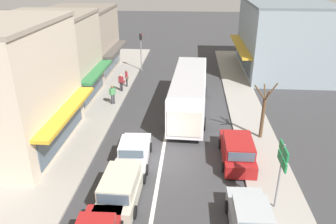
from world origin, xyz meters
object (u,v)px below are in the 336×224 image
parked_sedan_kerb_front (251,221)px  street_tree_right (263,114)px  wagon_behind_bus_mid (121,187)px  pedestrian_far_walker (127,77)px  sedan_behind_bus_near (134,153)px  directional_road_sign (282,162)px  city_bus (189,90)px  pedestrian_with_handbag_near (121,82)px  traffic_light_downstreet (141,46)px  parked_wagon_kerb_second (237,150)px  pedestrian_browsing_midblock (113,94)px

parked_sedan_kerb_front → street_tree_right: 9.15m
wagon_behind_bus_mid → pedestrian_far_walker: (-2.87, 16.39, 0.32)m
sedan_behind_bus_near → street_tree_right: (8.13, 3.57, 1.22)m
sedan_behind_bus_near → directional_road_sign: bearing=-25.4°
street_tree_right → wagon_behind_bus_mid: bearing=-139.3°
city_bus → directional_road_sign: bearing=-68.6°
wagon_behind_bus_mid → pedestrian_with_handbag_near: (-3.12, 15.10, 0.32)m
directional_road_sign → pedestrian_far_walker: size_ratio=2.21×
city_bus → traffic_light_downstreet: traffic_light_downstreet is taller
city_bus → parked_sedan_kerb_front: (2.95, -12.90, -1.22)m
sedan_behind_bus_near → street_tree_right: bearing=23.7°
parked_sedan_kerb_front → parked_wagon_kerb_second: parked_wagon_kerb_second is taller
pedestrian_with_handbag_near → traffic_light_downstreet: bearing=82.8°
traffic_light_downstreet → pedestrian_with_handbag_near: size_ratio=2.58×
parked_sedan_kerb_front → pedestrian_with_handbag_near: pedestrian_with_handbag_near is taller
traffic_light_downstreet → pedestrian_far_walker: traffic_light_downstreet is taller
parked_sedan_kerb_front → parked_wagon_kerb_second: size_ratio=0.94×
wagon_behind_bus_mid → pedestrian_with_handbag_near: size_ratio=2.79×
city_bus → pedestrian_browsing_midblock: city_bus is taller
directional_road_sign → pedestrian_far_walker: directional_road_sign is taller
wagon_behind_bus_mid → parked_sedan_kerb_front: (6.13, -1.82, -0.08)m
directional_road_sign → street_tree_right: 7.22m
pedestrian_far_walker → pedestrian_browsing_midblock: bearing=-94.6°
street_tree_right → pedestrian_with_handbag_near: 13.90m
city_bus → street_tree_right: bearing=-39.2°
pedestrian_with_handbag_near → wagon_behind_bus_mid: bearing=-78.3°
parked_wagon_kerb_second → parked_sedan_kerb_front: bearing=-90.8°
sedan_behind_bus_near → traffic_light_downstreet: size_ratio=1.02×
parked_sedan_kerb_front → directional_road_sign: size_ratio=1.18×
parked_wagon_kerb_second → traffic_light_downstreet: size_ratio=1.07×
city_bus → wagon_behind_bus_mid: 11.58m
traffic_light_downstreet → pedestrian_browsing_midblock: traffic_light_downstreet is taller
sedan_behind_bus_near → parked_sedan_kerb_front: bearing=-40.8°
wagon_behind_bus_mid → pedestrian_with_handbag_near: pedestrian_with_handbag_near is taller
pedestrian_browsing_midblock → parked_wagon_kerb_second: bearing=-40.1°
city_bus → pedestrian_far_walker: bearing=138.7°
pedestrian_browsing_midblock → city_bus: bearing=-8.2°
pedestrian_with_handbag_near → pedestrian_browsing_midblock: same height
sedan_behind_bus_near → directional_road_sign: size_ratio=1.18×
directional_road_sign → pedestrian_with_handbag_near: (-10.70, 15.24, -1.64)m
city_bus → traffic_light_downstreet: 12.16m
city_bus → sedan_behind_bus_near: 8.35m
sedan_behind_bus_near → pedestrian_far_walker: (-2.90, 12.95, 0.40)m
directional_road_sign → street_tree_right: size_ratio=0.89×
sedan_behind_bus_near → pedestrian_far_walker: bearing=102.6°
sedan_behind_bus_near → parked_wagon_kerb_second: parked_wagon_kerb_second is taller
street_tree_right → pedestrian_far_walker: bearing=139.6°
city_bus → pedestrian_far_walker: (-6.05, 5.32, -0.81)m
city_bus → directional_road_sign: size_ratio=3.04×
parked_sedan_kerb_front → sedan_behind_bus_near: bearing=139.2°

